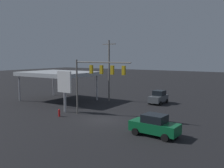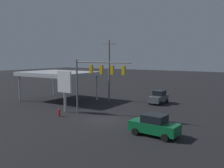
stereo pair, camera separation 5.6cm
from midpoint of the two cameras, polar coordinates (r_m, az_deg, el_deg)
The scene contains 8 objects.
ground_plane at distance 28.10m, azimuth -2.19°, elevation -8.24°, with size 200.00×200.00×0.00m, color black.
traffic_signal_assembly at distance 28.83m, azimuth -3.35°, elevation 2.34°, with size 7.60×0.43×6.69m.
utility_pole at distance 39.40m, azimuth -0.62°, elevation 3.41°, with size 2.40×0.26×9.58m.
gas_station_canopy at distance 40.73m, azimuth -12.12°, elevation 2.28°, with size 11.11×8.56×4.64m.
price_sign at distance 32.04m, azimuth -10.77°, elevation 0.11°, with size 2.17×0.27×5.22m.
hatchback_crossing at distance 38.21m, azimuth 10.66°, elevation -3.01°, with size 2.03×3.84×1.97m.
sedan_waiting at distance 22.82m, azimuth 9.72°, elevation -9.29°, with size 4.50×2.27×1.93m.
fire_hydrant at distance 30.28m, azimuth -11.93°, elevation -6.46°, with size 0.24×0.24×0.88m.
Camera 2 is at (-15.75, 22.18, 7.04)m, focal length 40.00 mm.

